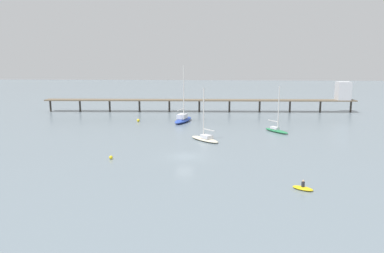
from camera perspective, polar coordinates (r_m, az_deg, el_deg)
ground_plane at (r=55.03m, az=-1.12°, el=-4.59°), size 400.00×400.00×0.00m
pier at (r=101.36m, az=9.11°, el=4.48°), size 83.41×7.13×8.22m
sailboat_cream at (r=65.25m, az=2.01°, el=-1.72°), size 6.00×6.41×9.20m
sailboat_green at (r=74.69m, az=12.81°, el=-0.39°), size 4.62×5.87×9.02m
sailboat_blue at (r=84.38m, az=-1.40°, el=1.21°), size 4.54×9.18×12.76m
dinghy_yellow at (r=43.11m, az=16.63°, el=-9.00°), size 2.51×2.17×1.14m
mooring_buoy_outer at (r=54.67m, az=-12.32°, el=-4.65°), size 0.53×0.53×0.53m
mooring_buoy_inner at (r=85.71m, az=-8.23°, el=0.93°), size 0.67×0.67×0.67m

